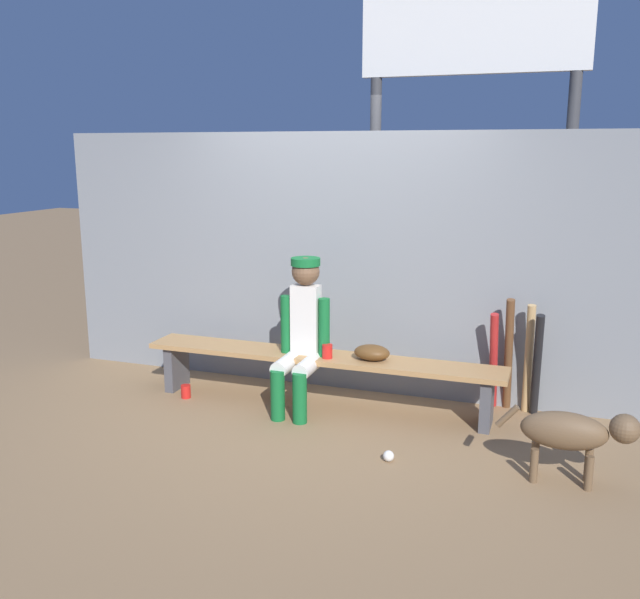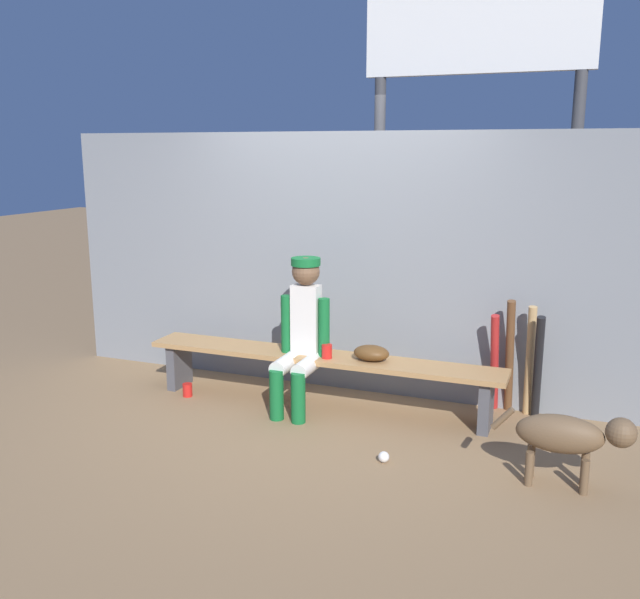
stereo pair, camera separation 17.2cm
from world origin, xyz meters
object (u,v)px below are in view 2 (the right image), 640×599
dugout_bench (320,365)px  bat_aluminum_black (538,368)px  bat_wood_dark (510,356)px  bat_wood_tan (530,361)px  baseball_glove (371,353)px  cup_on_ground (187,390)px  scoreboard (483,85)px  baseball (384,457)px  player_seated (301,330)px  cup_on_bench (327,351)px  bat_aluminum_red (494,363)px  dog (569,436)px

dugout_bench → bat_aluminum_black: 1.67m
bat_wood_dark → bat_wood_tan: bearing=0.7°
bat_wood_dark → bat_wood_tan: bat_wood_dark is taller
baseball_glove → cup_on_ground: (-1.54, -0.20, -0.44)m
scoreboard → baseball: bearing=-96.7°
player_seated → cup_on_ground: bearing=-174.7°
baseball_glove → cup_on_ground: bearing=-172.8°
cup_on_bench → scoreboard: 2.59m
player_seated → baseball: bearing=-38.4°
bat_aluminum_red → scoreboard: (-0.31, 0.83, 2.15)m
bat_aluminum_red → dog: bat_aluminum_red is taller
player_seated → baseball_glove: size_ratio=4.31×
dugout_bench → player_seated: player_seated is taller
baseball → bat_wood_tan: bearing=55.8°
player_seated → cup_on_bench: player_seated is taller
player_seated → baseball_glove: bearing=10.8°
cup_on_bench → bat_aluminum_red: bearing=19.6°
cup_on_bench → baseball: bearing=-47.3°
bat_aluminum_black → baseball: (-0.88, -1.12, -0.38)m
player_seated → bat_aluminum_red: player_seated is taller
bat_wood_tan → bat_aluminum_red: bearing=-176.5°
dog → bat_wood_tan: bearing=106.4°
dugout_bench → bat_aluminum_red: bat_aluminum_red is taller
bat_wood_tan → cup_on_ground: 2.78m
cup_on_bench → player_seated: bearing=-169.8°
bat_wood_dark → cup_on_ground: size_ratio=8.49×
player_seated → dog: bearing=-17.2°
dugout_bench → scoreboard: (1.00, 1.20, 2.21)m
baseball_glove → bat_aluminum_black: size_ratio=0.33×
player_seated → bat_wood_dark: size_ratio=1.29×
bat_aluminum_black → scoreboard: (-0.64, 0.89, 2.13)m
cup_on_bench → dog: cup_on_bench is taller
baseball → scoreboard: (0.24, 2.01, 2.52)m
bat_wood_tan → scoreboard: scoreboard is taller
bat_aluminum_black → baseball: bearing=-128.2°
dugout_bench → baseball_glove: 0.45m
bat_wood_tan → dog: (0.33, -1.12, -0.11)m
dugout_bench → dog: 2.04m
bat_wood_tan → cup_on_bench: (-1.49, -0.45, 0.04)m
bat_aluminum_red → dog: bearing=-61.9°
baseball_glove → player_seated: bearing=-169.2°
dugout_bench → bat_wood_tan: 1.63m
player_seated → cup_on_bench: size_ratio=10.98×
bat_aluminum_red → cup_on_bench: 1.31m
bat_aluminum_red → bat_wood_dark: 0.13m
dugout_bench → scoreboard: 2.71m
dugout_bench → cup_on_bench: cup_on_bench is taller
cup_on_bench → bat_wood_tan: bearing=16.9°
bat_aluminum_black → dog: 1.08m
bat_aluminum_red → cup_on_ground: (-2.43, -0.57, -0.35)m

